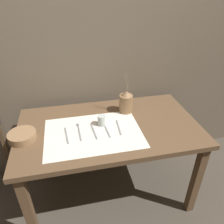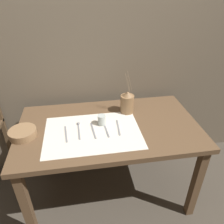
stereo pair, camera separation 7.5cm
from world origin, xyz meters
name	(u,v)px [view 1 (the left image)]	position (x,y,z in m)	size (l,w,h in m)	color
ground_plane	(109,190)	(0.00, 0.00, 0.00)	(12.00, 12.00, 0.00)	#473F35
stone_wall_back	(97,50)	(0.00, 0.51, 1.20)	(7.00, 0.06, 2.40)	#6B5E4C
wooden_table	(109,135)	(0.00, 0.00, 0.66)	(1.39, 0.79, 0.75)	brown
linen_cloth	(93,133)	(-0.13, -0.07, 0.76)	(0.70, 0.50, 0.00)	silver
pitcher_with_flowers	(126,102)	(0.18, 0.17, 0.84)	(0.11, 0.11, 0.37)	olive
wooden_bowl	(22,136)	(-0.63, -0.03, 0.78)	(0.19, 0.19, 0.05)	#8E6B47
glass_tumbler_near	(102,120)	(-0.05, 0.02, 0.80)	(0.06, 0.06, 0.08)	#B7C1BC
knife_center	(67,135)	(-0.33, -0.06, 0.76)	(0.03, 0.20, 0.00)	gray
spoon_outer	(79,128)	(-0.23, 0.01, 0.76)	(0.02, 0.21, 0.02)	gray
fork_outer	(94,131)	(-0.13, -0.05, 0.76)	(0.03, 0.20, 0.00)	gray
spoon_inner	(104,125)	(-0.03, 0.00, 0.76)	(0.03, 0.21, 0.02)	gray
fork_inner	(119,127)	(0.07, -0.04, 0.76)	(0.03, 0.20, 0.00)	gray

